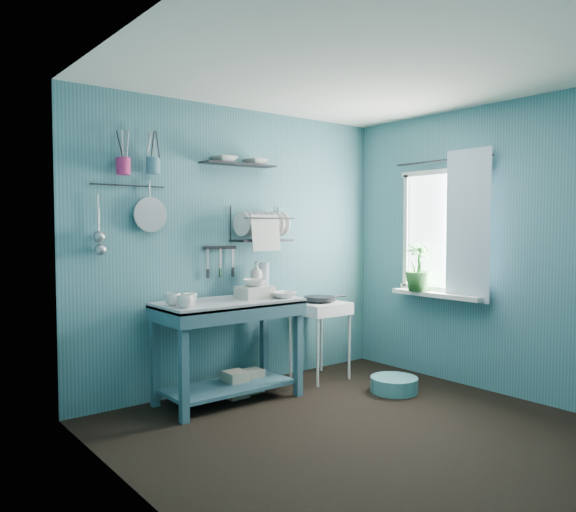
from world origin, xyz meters
TOP-DOWN VIEW (x-y plane):
  - floor at (0.00, 0.00)m, footprint 3.20×3.20m
  - ceiling at (0.00, 0.00)m, footprint 3.20×3.20m
  - wall_back at (0.00, 1.50)m, footprint 3.20×0.00m
  - wall_left at (-1.60, 0.00)m, footprint 0.00×3.00m
  - wall_right at (1.60, 0.00)m, footprint 0.00×3.00m
  - work_counter at (-0.35, 1.14)m, footprint 1.24×0.73m
  - mug_left at (-0.83, 0.98)m, footprint 0.12×0.12m
  - mug_mid at (-0.73, 1.08)m, footprint 0.14×0.14m
  - mug_right at (-0.85, 1.14)m, footprint 0.17×0.17m
  - wash_tub at (-0.10, 1.12)m, footprint 0.28×0.22m
  - tub_bowl at (-0.10, 1.12)m, footprint 0.20×0.19m
  - soap_bottle at (0.07, 1.34)m, footprint 0.11×0.12m
  - water_bottle at (0.17, 1.36)m, footprint 0.09×0.09m
  - counter_bowl at (0.10, 0.99)m, footprint 0.22×0.22m
  - hotplate_stand at (0.70, 1.19)m, footprint 0.48×0.48m
  - frying_pan at (0.70, 1.19)m, footprint 0.30×0.30m
  - knife_strip at (-0.22, 1.47)m, footprint 0.32×0.04m
  - dish_rack at (0.16, 1.37)m, footprint 0.56×0.27m
  - upper_shelf at (-0.07, 1.40)m, footprint 0.70×0.19m
  - shelf_bowl_left at (-0.21, 1.40)m, footprint 0.22×0.22m
  - shelf_bowl_right at (0.11, 1.40)m, footprint 0.23×0.23m
  - utensil_cup_magenta at (-1.11, 1.42)m, footprint 0.11×0.11m
  - utensil_cup_teal at (-0.86, 1.42)m, footprint 0.11×0.11m
  - colander at (-0.88, 1.45)m, footprint 0.28×0.03m
  - ladle_outer at (-1.30, 1.46)m, footprint 0.01×0.01m
  - ladle_inner at (-1.29, 1.46)m, footprint 0.01×0.01m
  - hook_rail at (-1.05, 1.47)m, footprint 0.60×0.01m
  - window_glass at (1.59, 0.45)m, footprint 0.00×1.10m
  - windowsill at (1.50, 0.45)m, footprint 0.16×0.95m
  - curtain at (1.52, 0.15)m, footprint 0.00×1.35m
  - curtain_rod at (1.54, 0.45)m, footprint 0.02×1.05m
  - potted_plant at (1.46, 0.64)m, footprint 0.30×0.30m
  - storage_tin_large at (-0.25, 1.19)m, footprint 0.18×0.18m
  - storage_tin_small at (-0.05, 1.22)m, footprint 0.15×0.15m
  - floor_basin at (0.92, 0.45)m, footprint 0.41×0.41m

SIDE VIEW (x-z plane):
  - floor at x=0.00m, z-range 0.00..0.00m
  - floor_basin at x=0.92m, z-range 0.00..0.13m
  - storage_tin_small at x=-0.05m, z-range 0.00..0.20m
  - storage_tin_large at x=-0.25m, z-range 0.00..0.22m
  - hotplate_stand at x=0.70m, z-range 0.00..0.73m
  - work_counter at x=-0.35m, z-range 0.00..0.84m
  - frying_pan at x=0.70m, z-range 0.75..0.78m
  - windowsill at x=1.50m, z-range 0.79..0.83m
  - counter_bowl at x=0.10m, z-range 0.84..0.89m
  - mug_mid at x=-0.73m, z-range 0.84..0.93m
  - mug_left at x=-0.83m, z-range 0.84..0.93m
  - mug_right at x=-0.85m, z-range 0.84..0.93m
  - wash_tub at x=-0.10m, z-range 0.84..0.94m
  - tub_bowl at x=-0.10m, z-range 0.94..1.00m
  - water_bottle at x=0.17m, z-range 0.84..1.12m
  - soap_bottle at x=0.07m, z-range 0.84..1.14m
  - potted_plant at x=1.46m, z-range 0.83..1.28m
  - wall_back at x=0.00m, z-range -0.35..2.85m
  - wall_left at x=-1.60m, z-range -0.25..2.75m
  - wall_right at x=1.60m, z-range -0.25..2.75m
  - knife_strip at x=-0.22m, z-range 1.24..1.27m
  - window_glass at x=1.59m, z-range 0.85..1.95m
  - ladle_inner at x=-1.29m, z-range 1.29..1.59m
  - curtain at x=1.52m, z-range 0.77..2.12m
  - dish_rack at x=0.16m, z-range 1.31..1.63m
  - ladle_outer at x=-1.30m, z-range 1.39..1.69m
  - colander at x=-0.88m, z-range 1.40..1.68m
  - hook_rail at x=-1.05m, z-range 1.76..1.77m
  - utensil_cup_magenta at x=-1.11m, z-range 1.84..1.97m
  - utensil_cup_teal at x=-0.86m, z-range 1.86..1.99m
  - upper_shelf at x=-0.07m, z-range 1.98..1.99m
  - shelf_bowl_right at x=0.11m, z-range 2.00..2.05m
  - shelf_bowl_left at x=-0.21m, z-range 2.01..2.06m
  - curtain_rod at x=1.54m, z-range 2.04..2.06m
  - ceiling at x=0.00m, z-range 2.50..2.50m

